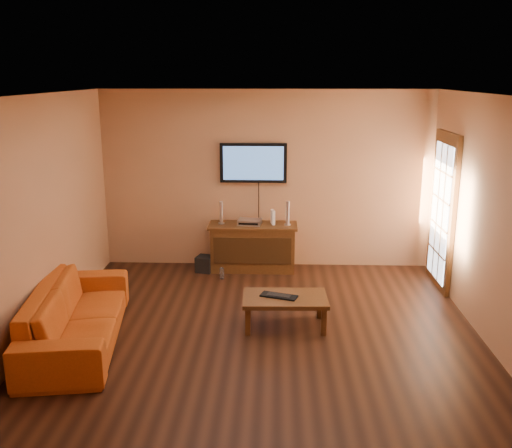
{
  "coord_description": "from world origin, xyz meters",
  "views": [
    {
      "loc": [
        0.15,
        -6.06,
        2.91
      ],
      "look_at": [
        -0.1,
        0.8,
        1.1
      ],
      "focal_mm": 40.0,
      "sensor_mm": 36.0,
      "label": 1
    }
  ],
  "objects_px": {
    "television": "(253,163)",
    "keyboard": "(279,296)",
    "speaker_right": "(288,214)",
    "bottle": "(222,273)",
    "sofa": "(76,305)",
    "av_receiver": "(250,222)",
    "game_console": "(273,217)",
    "subwoofer": "(205,264)",
    "coffee_table": "(285,301)",
    "speaker_left": "(221,213)",
    "media_console": "(253,247)"
  },
  "relations": [
    {
      "from": "television",
      "to": "speaker_right",
      "type": "relative_size",
      "value": 2.75
    },
    {
      "from": "speaker_left",
      "to": "keyboard",
      "type": "xyz_separation_m",
      "value": [
        0.87,
        -2.06,
        -0.49
      ]
    },
    {
      "from": "av_receiver",
      "to": "game_console",
      "type": "bearing_deg",
      "value": 13.97
    },
    {
      "from": "coffee_table",
      "to": "sofa",
      "type": "distance_m",
      "value": 2.37
    },
    {
      "from": "speaker_left",
      "to": "game_console",
      "type": "distance_m",
      "value": 0.78
    },
    {
      "from": "sofa",
      "to": "game_console",
      "type": "height_order",
      "value": "game_console"
    },
    {
      "from": "television",
      "to": "av_receiver",
      "type": "relative_size",
      "value": 2.93
    },
    {
      "from": "sofa",
      "to": "bottle",
      "type": "relative_size",
      "value": 12.37
    },
    {
      "from": "sofa",
      "to": "av_receiver",
      "type": "xyz_separation_m",
      "value": [
        1.8,
        2.52,
        0.31
      ]
    },
    {
      "from": "television",
      "to": "coffee_table",
      "type": "xyz_separation_m",
      "value": [
        0.46,
        -2.24,
        -1.29
      ]
    },
    {
      "from": "speaker_right",
      "to": "media_console",
      "type": "bearing_deg",
      "value": 178.64
    },
    {
      "from": "media_console",
      "to": "coffee_table",
      "type": "xyz_separation_m",
      "value": [
        0.46,
        -2.03,
        -0.04
      ]
    },
    {
      "from": "coffee_table",
      "to": "speaker_right",
      "type": "xyz_separation_m",
      "value": [
        0.06,
        2.02,
        0.56
      ]
    },
    {
      "from": "media_console",
      "to": "keyboard",
      "type": "bearing_deg",
      "value": -79.2
    },
    {
      "from": "sofa",
      "to": "speaker_left",
      "type": "height_order",
      "value": "speaker_left"
    },
    {
      "from": "speaker_left",
      "to": "coffee_table",
      "type": "bearing_deg",
      "value": -65.41
    },
    {
      "from": "coffee_table",
      "to": "av_receiver",
      "type": "distance_m",
      "value": 2.13
    },
    {
      "from": "television",
      "to": "keyboard",
      "type": "xyz_separation_m",
      "value": [
        0.39,
        -2.25,
        -1.23
      ]
    },
    {
      "from": "sofa",
      "to": "subwoofer",
      "type": "height_order",
      "value": "sofa"
    },
    {
      "from": "speaker_left",
      "to": "keyboard",
      "type": "bearing_deg",
      "value": -67.19
    },
    {
      "from": "television",
      "to": "speaker_right",
      "type": "height_order",
      "value": "television"
    },
    {
      "from": "speaker_right",
      "to": "speaker_left",
      "type": "bearing_deg",
      "value": 177.66
    },
    {
      "from": "sofa",
      "to": "keyboard",
      "type": "bearing_deg",
      "value": -85.93
    },
    {
      "from": "media_console",
      "to": "game_console",
      "type": "height_order",
      "value": "game_console"
    },
    {
      "from": "speaker_right",
      "to": "av_receiver",
      "type": "relative_size",
      "value": 1.07
    },
    {
      "from": "av_receiver",
      "to": "subwoofer",
      "type": "distance_m",
      "value": 0.93
    },
    {
      "from": "television",
      "to": "subwoofer",
      "type": "distance_m",
      "value": 1.7
    },
    {
      "from": "television",
      "to": "sofa",
      "type": "height_order",
      "value": "television"
    },
    {
      "from": "coffee_table",
      "to": "bottle",
      "type": "height_order",
      "value": "coffee_table"
    },
    {
      "from": "av_receiver",
      "to": "keyboard",
      "type": "height_order",
      "value": "av_receiver"
    },
    {
      "from": "av_receiver",
      "to": "bottle",
      "type": "bearing_deg",
      "value": -123.8
    },
    {
      "from": "speaker_right",
      "to": "av_receiver",
      "type": "distance_m",
      "value": 0.59
    },
    {
      "from": "media_console",
      "to": "speaker_right",
      "type": "relative_size",
      "value": 3.64
    },
    {
      "from": "av_receiver",
      "to": "coffee_table",
      "type": "bearing_deg",
      "value": -68.24
    },
    {
      "from": "av_receiver",
      "to": "game_console",
      "type": "relative_size",
      "value": 1.59
    },
    {
      "from": "media_console",
      "to": "speaker_left",
      "type": "height_order",
      "value": "speaker_left"
    },
    {
      "from": "television",
      "to": "subwoofer",
      "type": "xyz_separation_m",
      "value": [
        -0.72,
        -0.34,
        -1.5
      ]
    },
    {
      "from": "coffee_table",
      "to": "game_console",
      "type": "bearing_deg",
      "value": 94.51
    },
    {
      "from": "speaker_right",
      "to": "coffee_table",
      "type": "bearing_deg",
      "value": -91.72
    },
    {
      "from": "speaker_right",
      "to": "bottle",
      "type": "distance_m",
      "value": 1.32
    },
    {
      "from": "media_console",
      "to": "game_console",
      "type": "relative_size",
      "value": 6.18
    },
    {
      "from": "media_console",
      "to": "av_receiver",
      "type": "height_order",
      "value": "av_receiver"
    },
    {
      "from": "speaker_left",
      "to": "av_receiver",
      "type": "bearing_deg",
      "value": -3.87
    },
    {
      "from": "coffee_table",
      "to": "speaker_right",
      "type": "distance_m",
      "value": 2.09
    },
    {
      "from": "sofa",
      "to": "speaker_right",
      "type": "height_order",
      "value": "speaker_right"
    },
    {
      "from": "coffee_table",
      "to": "av_receiver",
      "type": "height_order",
      "value": "av_receiver"
    },
    {
      "from": "av_receiver",
      "to": "television",
      "type": "bearing_deg",
      "value": 84.8
    },
    {
      "from": "television",
      "to": "speaker_left",
      "type": "relative_size",
      "value": 2.9
    },
    {
      "from": "speaker_right",
      "to": "television",
      "type": "bearing_deg",
      "value": 156.64
    },
    {
      "from": "speaker_right",
      "to": "subwoofer",
      "type": "xyz_separation_m",
      "value": [
        -1.25,
        -0.11,
        -0.76
      ]
    }
  ]
}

